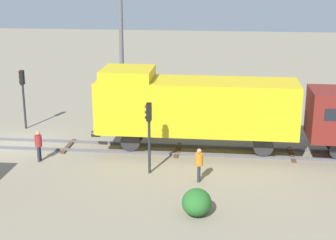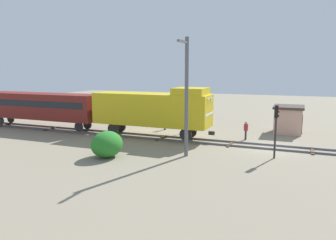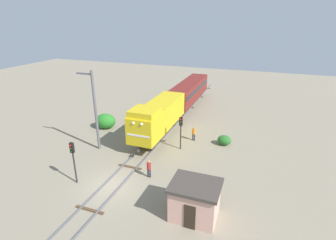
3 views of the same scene
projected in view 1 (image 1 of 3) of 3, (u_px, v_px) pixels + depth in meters
name	position (u px, v px, depth m)	size (l,w,h in m)	color
ground_plane	(16.00, 145.00, 30.53)	(115.89, 115.89, 0.00)	gray
railway_track	(16.00, 144.00, 30.51)	(2.40, 77.26, 0.16)	#595960
locomotive	(193.00, 105.00, 28.63)	(2.90, 11.60, 4.60)	gold
traffic_signal_near	(23.00, 88.00, 32.87)	(0.32, 0.34, 3.86)	#262628
traffic_signal_mid	(149.00, 125.00, 25.66)	(0.32, 0.34, 3.70)	#262628
worker_near_track	(39.00, 144.00, 27.72)	(0.38, 0.38, 1.70)	#262B38
worker_by_signal	(199.00, 162.00, 25.08)	(0.38, 0.38, 1.70)	#262B38
catenary_mast	(122.00, 56.00, 33.46)	(1.94, 0.28, 8.64)	#595960
bush_near	(203.00, 102.00, 36.27)	(2.64, 2.16, 1.92)	#287626
bush_mid	(197.00, 202.00, 21.82)	(1.54, 1.26, 1.12)	#266226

